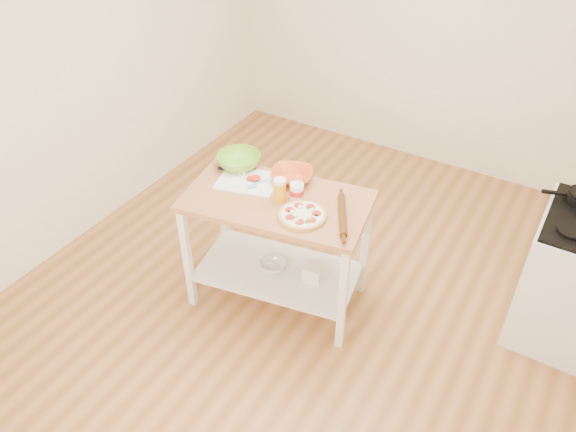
% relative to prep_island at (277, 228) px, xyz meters
% --- Properties ---
extents(room_shell, '(4.04, 4.54, 2.74)m').
position_rel_prep_island_xyz_m(room_shell, '(0.17, 0.21, 0.70)').
color(room_shell, '#A9713E').
rests_on(room_shell, ground).
extents(prep_island, '(1.31, 0.87, 0.90)m').
position_rel_prep_island_xyz_m(prep_island, '(0.00, 0.00, 0.00)').
color(prep_island, '#AF7448').
rests_on(prep_island, ground).
extents(pizza, '(0.31, 0.31, 0.05)m').
position_rel_prep_island_xyz_m(pizza, '(0.24, -0.08, 0.27)').
color(pizza, tan).
rests_on(pizza, prep_island).
extents(cutting_board, '(0.46, 0.39, 0.04)m').
position_rel_prep_island_xyz_m(cutting_board, '(-0.28, 0.07, 0.26)').
color(cutting_board, white).
rests_on(cutting_board, prep_island).
extents(spatula, '(0.08, 0.15, 0.01)m').
position_rel_prep_island_xyz_m(spatula, '(-0.19, 0.05, 0.27)').
color(spatula, '#4BB5BB').
rests_on(spatula, cutting_board).
extents(knife, '(0.25, 0.15, 0.01)m').
position_rel_prep_island_xyz_m(knife, '(-0.45, 0.12, 0.27)').
color(knife, silver).
rests_on(knife, cutting_board).
extents(orange_bowl, '(0.37, 0.37, 0.07)m').
position_rel_prep_island_xyz_m(orange_bowl, '(-0.03, 0.24, 0.28)').
color(orange_bowl, '#D35120').
rests_on(orange_bowl, prep_island).
extents(green_bowl, '(0.36, 0.36, 0.10)m').
position_rel_prep_island_xyz_m(green_bowl, '(-0.43, 0.20, 0.30)').
color(green_bowl, '#71B92A').
rests_on(green_bowl, prep_island).
extents(beer_pint, '(0.08, 0.08, 0.17)m').
position_rel_prep_island_xyz_m(beer_pint, '(0.03, -0.01, 0.33)').
color(beer_pint, gold).
rests_on(beer_pint, prep_island).
extents(yogurt_tub, '(0.09, 0.09, 0.20)m').
position_rel_prep_island_xyz_m(yogurt_tub, '(0.11, 0.07, 0.31)').
color(yogurt_tub, white).
rests_on(yogurt_tub, prep_island).
extents(rolling_pin, '(0.24, 0.38, 0.05)m').
position_rel_prep_island_xyz_m(rolling_pin, '(0.46, 0.03, 0.27)').
color(rolling_pin, '#512E12').
rests_on(rolling_pin, prep_island).
extents(shelf_glass_bowl, '(0.23, 0.23, 0.06)m').
position_rel_prep_island_xyz_m(shelf_glass_bowl, '(-0.04, 0.00, -0.36)').
color(shelf_glass_bowl, silver).
rests_on(shelf_glass_bowl, prep_island).
extents(shelf_bin, '(0.14, 0.14, 0.12)m').
position_rel_prep_island_xyz_m(shelf_bin, '(0.26, 0.05, -0.33)').
color(shelf_bin, white).
rests_on(shelf_bin, prep_island).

